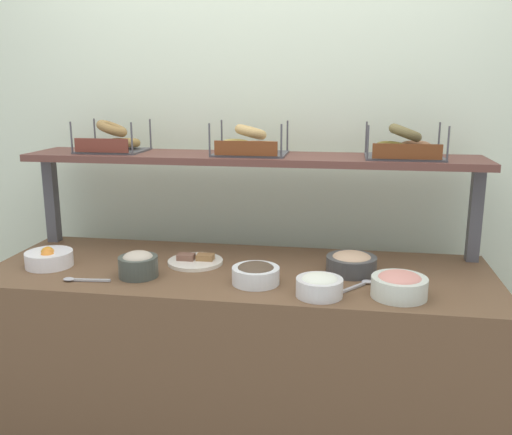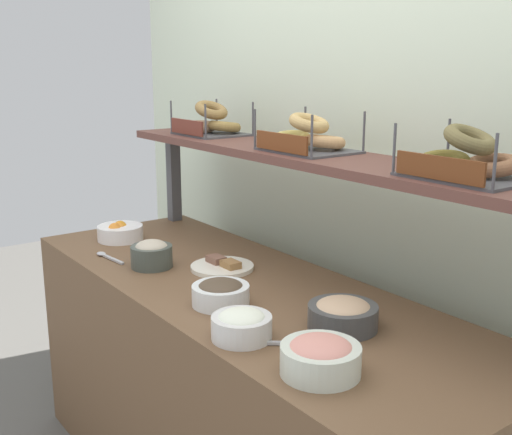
% 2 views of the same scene
% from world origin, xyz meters
% --- Properties ---
extents(back_wall, '(3.21, 0.06, 2.40)m').
position_xyz_m(back_wall, '(0.00, 0.55, 1.20)').
color(back_wall, silver).
rests_on(back_wall, ground_plane).
extents(deli_counter, '(2.01, 0.70, 0.85)m').
position_xyz_m(deli_counter, '(0.00, 0.00, 0.42)').
color(deli_counter, brown).
rests_on(deli_counter, ground_plane).
extents(shelf_riser_left, '(0.05, 0.05, 0.40)m').
position_xyz_m(shelf_riser_left, '(-0.95, 0.27, 1.05)').
color(shelf_riser_left, '#4C4C51').
rests_on(shelf_riser_left, deli_counter).
extents(upper_shelf, '(1.97, 0.32, 0.03)m').
position_xyz_m(upper_shelf, '(0.00, 0.27, 1.26)').
color(upper_shelf, brown).
rests_on(upper_shelf, shelf_riser_left).
extents(bowl_lox_spread, '(0.20, 0.20, 0.09)m').
position_xyz_m(bowl_lox_spread, '(0.61, -0.20, 0.89)').
color(bowl_lox_spread, silver).
rests_on(bowl_lox_spread, deli_counter).
extents(bowl_chocolate_spread, '(0.18, 0.18, 0.08)m').
position_xyz_m(bowl_chocolate_spread, '(0.09, -0.15, 0.89)').
color(bowl_chocolate_spread, white).
rests_on(bowl_chocolate_spread, deli_counter).
extents(bowl_fruit_salad, '(0.19, 0.19, 0.08)m').
position_xyz_m(bowl_fruit_salad, '(-0.77, -0.09, 0.88)').
color(bowl_fruit_salad, white).
rests_on(bowl_fruit_salad, deli_counter).
extents(bowl_tuna_salad, '(0.15, 0.15, 0.10)m').
position_xyz_m(bowl_tuna_salad, '(-0.37, -0.15, 0.90)').
color(bowl_tuna_salad, '#434B42').
rests_on(bowl_tuna_salad, deli_counter).
extents(bowl_cream_cheese, '(0.17, 0.17, 0.08)m').
position_xyz_m(bowl_cream_cheese, '(0.33, -0.24, 0.89)').
color(bowl_cream_cheese, silver).
rests_on(bowl_cream_cheese, deli_counter).
extents(bowl_hummus, '(0.20, 0.20, 0.09)m').
position_xyz_m(bowl_hummus, '(0.44, 0.03, 0.89)').
color(bowl_hummus, '#454546').
rests_on(bowl_hummus, deli_counter).
extents(serving_plate_white, '(0.23, 0.23, 0.04)m').
position_xyz_m(serving_plate_white, '(-0.19, 0.04, 0.86)').
color(serving_plate_white, white).
rests_on(serving_plate_white, deli_counter).
extents(serving_spoon_near_plate, '(0.13, 0.15, 0.01)m').
position_xyz_m(serving_spoon_near_plate, '(0.48, -0.12, 0.86)').
color(serving_spoon_near_plate, '#B7B7BC').
rests_on(serving_spoon_near_plate, deli_counter).
extents(serving_spoon_by_edge, '(0.18, 0.04, 0.01)m').
position_xyz_m(serving_spoon_by_edge, '(-0.57, -0.24, 0.86)').
color(serving_spoon_by_edge, '#B7B7BC').
rests_on(serving_spoon_by_edge, deli_counter).
extents(bagel_basket_everything, '(0.29, 0.25, 0.15)m').
position_xyz_m(bagel_basket_everything, '(-0.64, 0.28, 1.33)').
color(bagel_basket_everything, '#4C4C51').
rests_on(bagel_basket_everything, upper_shelf).
extents(bagel_basket_sesame, '(0.31, 0.25, 0.14)m').
position_xyz_m(bagel_basket_sesame, '(-0.01, 0.27, 1.33)').
color(bagel_basket_sesame, '#4C4C51').
rests_on(bagel_basket_sesame, upper_shelf).
extents(bagel_basket_cinnamon_raisin, '(0.31, 0.24, 0.15)m').
position_xyz_m(bagel_basket_cinnamon_raisin, '(0.64, 0.26, 1.33)').
color(bagel_basket_cinnamon_raisin, '#4C4C51').
rests_on(bagel_basket_cinnamon_raisin, upper_shelf).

